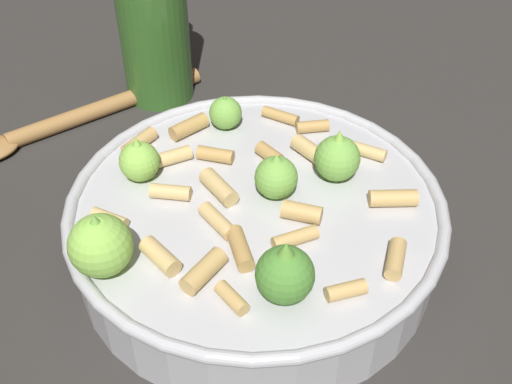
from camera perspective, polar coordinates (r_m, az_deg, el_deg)
name	(u,v)px	position (r m, az deg, el deg)	size (l,w,h in m)	color
ground_plane	(256,252)	(0.49, 0.00, -5.40)	(2.40, 2.40, 0.00)	#2D2B28
cooking_pan	(254,223)	(0.47, -0.16, -2.75)	(0.27, 0.27, 0.10)	#B7B7BC
olive_oil_bottle	(153,19)	(0.63, -9.19, 15.00)	(0.07, 0.07, 0.20)	#336023
wooden_spoon	(74,119)	(0.64, -15.88, 6.30)	(0.04, 0.25, 0.02)	#9E703D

